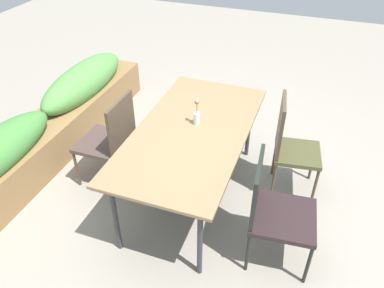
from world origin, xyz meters
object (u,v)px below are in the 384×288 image
at_px(dining_table, 192,134).
at_px(chair_far_side, 111,137).
at_px(flower_vase, 197,115).
at_px(chair_near_right, 290,143).
at_px(chair_near_left, 273,208).
at_px(planter_box, 49,127).

distance_m(dining_table, chair_far_side, 0.84).
bearing_deg(chair_far_side, flower_vase, -80.22).
bearing_deg(dining_table, chair_near_right, -63.64).
height_order(chair_near_left, planter_box, chair_near_left).
relative_size(dining_table, flower_vase, 7.12).
distance_m(chair_far_side, planter_box, 0.91).
xyz_separation_m(dining_table, chair_near_right, (0.41, -0.82, -0.18)).
height_order(chair_far_side, planter_box, chair_far_side).
relative_size(dining_table, chair_near_right, 1.87).
height_order(chair_near_left, flower_vase, flower_vase).
distance_m(dining_table, planter_box, 1.74).
bearing_deg(chair_near_right, dining_table, -72.03).
xyz_separation_m(chair_near_right, flower_vase, (-0.30, 0.82, 0.32)).
xyz_separation_m(dining_table, chair_near_left, (-0.43, -0.82, -0.21)).
distance_m(chair_far_side, flower_vase, 0.90).
xyz_separation_m(chair_near_right, planter_box, (-0.30, 2.51, -0.20)).
bearing_deg(chair_near_left, planter_box, -107.39).
xyz_separation_m(dining_table, flower_vase, (0.11, -0.00, 0.14)).
distance_m(dining_table, chair_near_right, 0.93).
height_order(chair_near_right, chair_far_side, chair_near_right).
bearing_deg(planter_box, chair_near_right, -83.30).
bearing_deg(dining_table, chair_far_side, 92.46).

